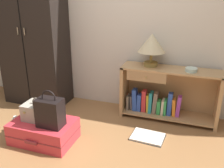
% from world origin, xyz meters
% --- Properties ---
extents(ground_plane, '(9.00, 9.00, 0.00)m').
position_xyz_m(ground_plane, '(0.00, 0.00, 0.00)').
color(ground_plane, olive).
extents(back_wall, '(6.40, 0.10, 2.60)m').
position_xyz_m(back_wall, '(0.00, 1.50, 1.30)').
color(back_wall, beige).
rests_on(back_wall, ground_plane).
extents(wardrobe, '(0.88, 0.47, 2.11)m').
position_xyz_m(wardrobe, '(-1.06, 1.20, 1.05)').
color(wardrobe, black).
rests_on(wardrobe, ground_plane).
extents(bookshelf, '(1.19, 0.34, 0.66)m').
position_xyz_m(bookshelf, '(0.75, 1.27, 0.32)').
color(bookshelf, tan).
rests_on(bookshelf, ground_plane).
extents(table_lamp, '(0.33, 0.33, 0.40)m').
position_xyz_m(table_lamp, '(0.55, 1.29, 0.94)').
color(table_lamp, olive).
rests_on(table_lamp, bookshelf).
extents(bowl, '(0.14, 0.14, 0.04)m').
position_xyz_m(bowl, '(1.03, 1.22, 0.69)').
color(bowl, silver).
rests_on(bowl, bookshelf).
extents(suitcase_large, '(0.67, 0.46, 0.24)m').
position_xyz_m(suitcase_large, '(-0.40, 0.31, 0.12)').
color(suitcase_large, '#D1333D').
rests_on(suitcase_large, ground_plane).
extents(train_case, '(0.28, 0.24, 0.25)m').
position_xyz_m(train_case, '(-0.48, 0.34, 0.33)').
color(train_case, '#A89E8E').
rests_on(train_case, suitcase_large).
extents(handbag, '(0.26, 0.17, 0.40)m').
position_xyz_m(handbag, '(-0.27, 0.26, 0.39)').
color(handbag, black).
rests_on(handbag, suitcase_large).
extents(bottle, '(0.07, 0.07, 0.19)m').
position_xyz_m(bottle, '(-0.82, 0.37, 0.09)').
color(bottle, white).
rests_on(bottle, ground_plane).
extents(open_book_on_floor, '(0.39, 0.30, 0.02)m').
position_xyz_m(open_book_on_floor, '(0.66, 0.73, 0.01)').
color(open_book_on_floor, white).
rests_on(open_book_on_floor, ground_plane).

